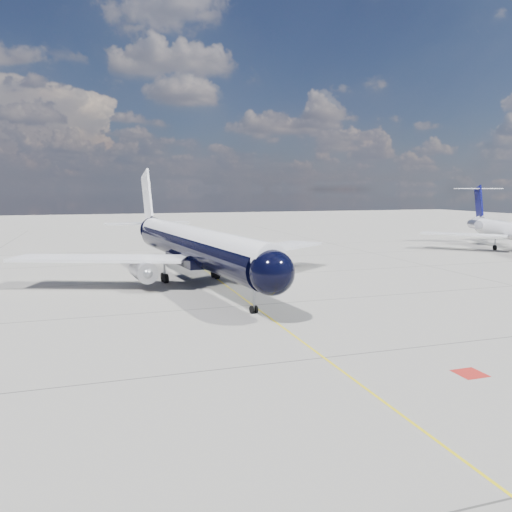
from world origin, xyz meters
name	(u,v)px	position (x,y,z in m)	size (l,w,h in m)	color
ground	(206,271)	(0.00, 30.00, 0.00)	(320.00, 320.00, 0.00)	gray
taxiway_centerline	(215,278)	(0.00, 25.00, 0.00)	(0.16, 160.00, 0.01)	#DBC50B
red_marking	(470,373)	(6.80, -10.00, 0.00)	(1.60, 1.60, 0.01)	maroon
main_airliner	(190,244)	(-3.10, 24.02, 4.20)	(38.21, 46.85, 13.55)	black
regional_jet	(506,229)	(54.62, 36.89, 3.58)	(27.53, 32.47, 11.35)	white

